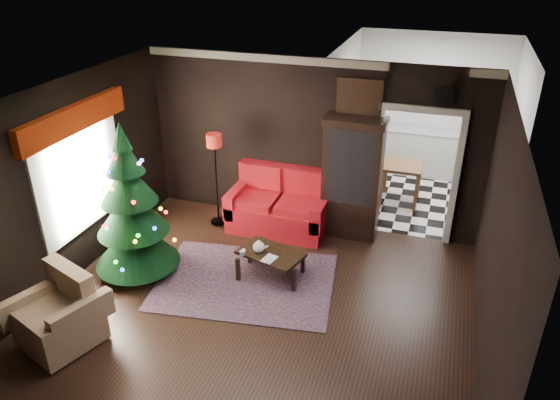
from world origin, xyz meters
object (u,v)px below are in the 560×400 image
(floor_lamp, at_px, (216,180))
(armchair, at_px, (57,312))
(curio_cabinet, at_px, (352,181))
(teapot, at_px, (259,247))
(kitchen_table, at_px, (400,183))
(christmas_tree, at_px, (131,207))
(wall_clock, at_px, (444,96))
(coffee_table, at_px, (271,264))
(loveseat, at_px, (279,202))

(floor_lamp, bearing_deg, armchair, -100.19)
(curio_cabinet, xyz_separation_m, teapot, (-0.98, -1.64, -0.44))
(curio_cabinet, xyz_separation_m, kitchen_table, (0.65, 1.43, -0.57))
(christmas_tree, bearing_deg, teapot, 12.94)
(wall_clock, bearing_deg, christmas_tree, -150.48)
(floor_lamp, relative_size, coffee_table, 1.77)
(armchair, bearing_deg, coffee_table, 66.89)
(kitchen_table, bearing_deg, floor_lamp, -147.22)
(loveseat, height_order, christmas_tree, christmas_tree)
(armchair, relative_size, coffee_table, 0.97)
(curio_cabinet, xyz_separation_m, floor_lamp, (-2.18, -0.39, -0.12))
(loveseat, relative_size, wall_clock, 5.31)
(curio_cabinet, xyz_separation_m, coffee_table, (-0.82, -1.59, -0.74))
(curio_cabinet, height_order, christmas_tree, christmas_tree)
(wall_clock, bearing_deg, floor_lamp, -170.41)
(wall_clock, bearing_deg, armchair, -135.81)
(curio_cabinet, distance_m, kitchen_table, 1.67)
(armchair, height_order, teapot, armchair)
(loveseat, distance_m, floor_lamp, 1.09)
(armchair, xyz_separation_m, coffee_table, (1.95, 2.08, -0.25))
(coffee_table, distance_m, kitchen_table, 3.36)
(armchair, xyz_separation_m, kitchen_table, (3.42, 5.11, -0.09))
(floor_lamp, bearing_deg, kitchen_table, 32.78)
(christmas_tree, distance_m, teapot, 1.87)
(teapot, bearing_deg, curio_cabinet, 59.15)
(floor_lamp, distance_m, teapot, 1.76)
(loveseat, xyz_separation_m, kitchen_table, (1.80, 1.65, -0.12))
(curio_cabinet, relative_size, christmas_tree, 0.82)
(floor_lamp, relative_size, kitchen_table, 2.11)
(loveseat, height_order, coffee_table, loveseat)
(armchair, height_order, wall_clock, wall_clock)
(curio_cabinet, xyz_separation_m, christmas_tree, (-2.72, -2.04, 0.10))
(loveseat, height_order, curio_cabinet, curio_cabinet)
(floor_lamp, relative_size, teapot, 8.40)
(christmas_tree, distance_m, armchair, 1.74)
(coffee_table, bearing_deg, floor_lamp, 138.56)
(armchair, distance_m, coffee_table, 2.87)
(kitchen_table, bearing_deg, coffee_table, -115.86)
(armchair, xyz_separation_m, wall_clock, (3.97, 3.86, 1.92))
(loveseat, bearing_deg, armchair, -115.08)
(coffee_table, distance_m, wall_clock, 3.45)
(christmas_tree, relative_size, kitchen_table, 3.08)
(loveseat, xyz_separation_m, armchair, (-1.62, -3.46, -0.04))
(coffee_table, bearing_deg, christmas_tree, -166.84)
(teapot, bearing_deg, kitchen_table, 62.04)
(coffee_table, relative_size, kitchen_table, 1.20)
(loveseat, bearing_deg, coffee_table, -76.30)
(floor_lamp, bearing_deg, curio_cabinet, 10.17)
(loveseat, height_order, armchair, loveseat)
(loveseat, height_order, teapot, loveseat)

